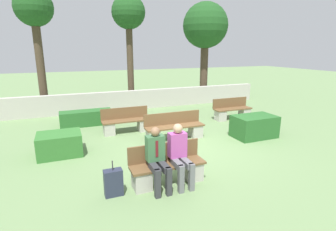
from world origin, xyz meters
TOP-DOWN VIEW (x-y plane):
  - ground_plane at (0.00, 0.00)m, footprint 60.00×60.00m
  - perimeter_wall at (0.00, 5.63)m, footprint 13.48×0.30m
  - bench_front at (-1.35, -1.82)m, footprint 1.66×0.49m
  - bench_left_side at (-0.07, 0.77)m, footprint 1.97×0.48m
  - bench_right_side at (3.21, 2.23)m, footprint 1.66×0.49m
  - bench_back at (-1.36, 2.08)m, footprint 1.69×0.49m
  - person_seated_man at (-1.64, -1.96)m, footprint 0.38×0.64m
  - person_seated_woman at (-1.13, -1.96)m, footprint 0.38×0.64m
  - hedge_block_near_left at (-3.54, 0.78)m, footprint 1.16×0.90m
  - hedge_block_near_right at (2.50, 0.00)m, footprint 1.40×0.88m
  - hedge_block_mid_left at (-2.58, 3.57)m, footprint 1.93×0.64m
  - suitcase at (-2.55, -1.89)m, footprint 0.37×0.20m
  - tree_leftmost at (-4.16, 6.49)m, footprint 1.62×1.62m
  - tree_center_left at (-0.07, 6.41)m, footprint 1.62×1.62m
  - tree_center_right at (4.28, 6.62)m, footprint 2.48×2.48m

SIDE VIEW (x-z plane):
  - ground_plane at x=0.00m, z-range 0.00..0.00m
  - suitcase at x=-2.55m, z-range -0.10..0.65m
  - hedge_block_mid_left at x=-2.58m, z-range 0.00..0.57m
  - hedge_block_near_left at x=-3.54m, z-range 0.00..0.62m
  - bench_front at x=-1.35m, z-range -0.11..0.76m
  - bench_right_side at x=3.21m, z-range -0.11..0.76m
  - bench_back at x=-1.36m, z-range -0.10..0.76m
  - bench_left_side at x=-0.07m, z-range -0.09..0.77m
  - hedge_block_near_right at x=2.50m, z-range 0.00..0.73m
  - perimeter_wall at x=0.00m, z-range 0.00..0.92m
  - person_seated_man at x=-1.64m, z-range 0.07..1.39m
  - person_seated_woman at x=-1.13m, z-range 0.07..1.41m
  - tree_center_right at x=4.28m, z-range 1.35..6.73m
  - tree_leftmost at x=-4.16m, z-range 1.63..7.05m
  - tree_center_left at x=-0.07m, z-range 1.67..7.08m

